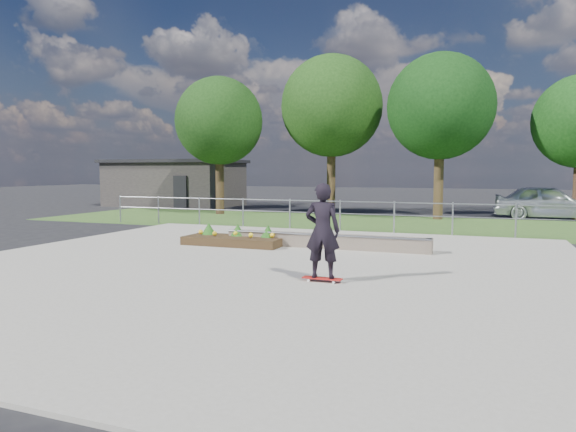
{
  "coord_description": "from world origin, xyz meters",
  "views": [
    {
      "loc": [
        4.93,
        -10.96,
        2.27
      ],
      "look_at": [
        0.2,
        1.5,
        1.1
      ],
      "focal_mm": 32.0,
      "sensor_mm": 36.0,
      "label": 1
    }
  ],
  "objects_px": {
    "planter_bed": "(235,239)",
    "skateboarder": "(323,231)",
    "parked_car": "(548,202)",
    "grind_ledge": "(325,241)"
  },
  "relations": [
    {
      "from": "planter_bed",
      "to": "skateboarder",
      "type": "distance_m",
      "value": 5.75
    },
    {
      "from": "skateboarder",
      "to": "parked_car",
      "type": "height_order",
      "value": "skateboarder"
    },
    {
      "from": "skateboarder",
      "to": "planter_bed",
      "type": "bearing_deg",
      "value": 134.48
    },
    {
      "from": "planter_bed",
      "to": "skateboarder",
      "type": "height_order",
      "value": "skateboarder"
    },
    {
      "from": "planter_bed",
      "to": "parked_car",
      "type": "distance_m",
      "value": 16.33
    },
    {
      "from": "planter_bed",
      "to": "skateboarder",
      "type": "bearing_deg",
      "value": -45.52
    },
    {
      "from": "planter_bed",
      "to": "skateboarder",
      "type": "xyz_separation_m",
      "value": [
        3.99,
        -4.06,
        0.84
      ]
    },
    {
      "from": "grind_ledge",
      "to": "skateboarder",
      "type": "bearing_deg",
      "value": -73.98
    },
    {
      "from": "grind_ledge",
      "to": "parked_car",
      "type": "relative_size",
      "value": 1.26
    },
    {
      "from": "planter_bed",
      "to": "parked_car",
      "type": "bearing_deg",
      "value": 52.98
    }
  ]
}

